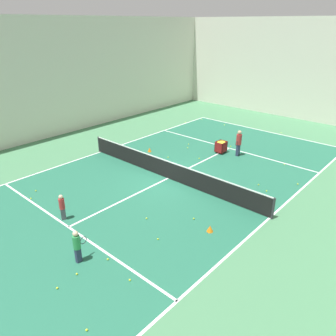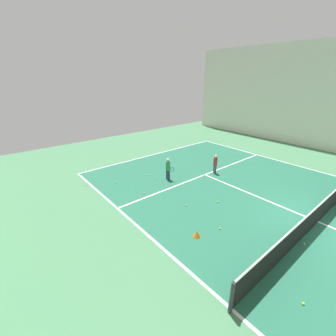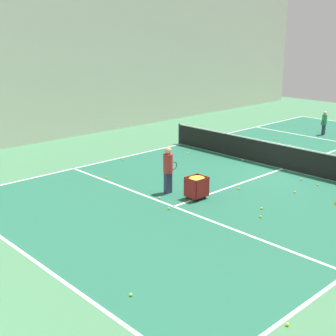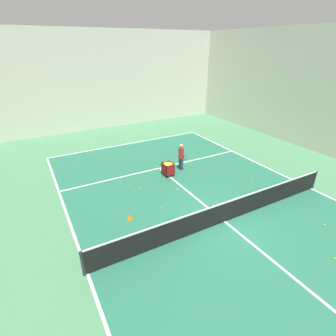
{
  "view_description": "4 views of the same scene",
  "coord_description": "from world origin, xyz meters",
  "px_view_note": "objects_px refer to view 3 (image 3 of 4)",
  "views": [
    {
      "loc": [
        10.48,
        -11.74,
        7.66
      ],
      "look_at": [
        0.0,
        0.0,
        0.61
      ],
      "focal_mm": 35.0,
      "sensor_mm": 36.0,
      "label": 1
    },
    {
      "loc": [
        9.55,
        1.98,
        5.49
      ],
      "look_at": [
        2.1,
        -7.03,
        0.7
      ],
      "focal_mm": 24.0,
      "sensor_mm": 36.0,
      "label": 2
    },
    {
      "loc": [
        -9.98,
        15.76,
        5.42
      ],
      "look_at": [
        1.07,
        5.34,
        0.9
      ],
      "focal_mm": 50.0,
      "sensor_mm": 36.0,
      "label": 3
    },
    {
      "loc": [
        -6.56,
        -6.8,
        6.87
      ],
      "look_at": [
        0.02,
        5.03,
        0.45
      ],
      "focal_mm": 28.0,
      "sensor_mm": 36.0,
      "label": 4
    }
  ],
  "objects_px": {
    "tennis_net": "(283,156)",
    "ball_cart": "(197,183)",
    "training_cone_0": "(235,138)",
    "coach_at_net": "(168,167)",
    "player_near_baseline": "(324,121)"
  },
  "relations": [
    {
      "from": "tennis_net",
      "to": "player_near_baseline",
      "type": "distance_m",
      "value": 7.33
    },
    {
      "from": "tennis_net",
      "to": "ball_cart",
      "type": "relative_size",
      "value": 15.42
    },
    {
      "from": "tennis_net",
      "to": "coach_at_net",
      "type": "relative_size",
      "value": 7.31
    },
    {
      "from": "coach_at_net",
      "to": "ball_cart",
      "type": "bearing_deg",
      "value": -76.04
    },
    {
      "from": "tennis_net",
      "to": "ball_cart",
      "type": "height_order",
      "value": "tennis_net"
    },
    {
      "from": "tennis_net",
      "to": "ball_cart",
      "type": "xyz_separation_m",
      "value": [
        0.02,
        5.03,
        0.02
      ]
    },
    {
      "from": "coach_at_net",
      "to": "training_cone_0",
      "type": "height_order",
      "value": "coach_at_net"
    },
    {
      "from": "player_near_baseline",
      "to": "coach_at_net",
      "type": "relative_size",
      "value": 0.78
    },
    {
      "from": "training_cone_0",
      "to": "coach_at_net",
      "type": "bearing_deg",
      "value": 113.48
    },
    {
      "from": "ball_cart",
      "to": "training_cone_0",
      "type": "distance_m",
      "value": 8.77
    },
    {
      "from": "player_near_baseline",
      "to": "ball_cart",
      "type": "height_order",
      "value": "player_near_baseline"
    },
    {
      "from": "player_near_baseline",
      "to": "training_cone_0",
      "type": "relative_size",
      "value": 4.7
    },
    {
      "from": "player_near_baseline",
      "to": "training_cone_0",
      "type": "distance_m",
      "value": 5.13
    },
    {
      "from": "tennis_net",
      "to": "player_near_baseline",
      "type": "relative_size",
      "value": 9.38
    },
    {
      "from": "tennis_net",
      "to": "player_near_baseline",
      "type": "bearing_deg",
      "value": -73.32
    }
  ]
}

